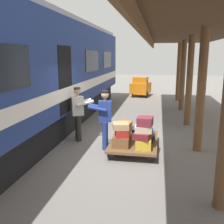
# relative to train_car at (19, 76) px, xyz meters

# --- Properties ---
(ground_plane) EXTENTS (60.00, 60.00, 0.00)m
(ground_plane) POSITION_rel_train_car_xyz_m (-3.22, -0.00, -2.06)
(ground_plane) COLOR slate
(platform_canopy) EXTENTS (3.20, 18.24, 3.56)m
(platform_canopy) POSITION_rel_train_car_xyz_m (-5.32, 0.00, 1.19)
(platform_canopy) COLOR brown
(platform_canopy) RESTS_ON ground_plane
(train_car) EXTENTS (3.02, 18.22, 4.00)m
(train_car) POSITION_rel_train_car_xyz_m (0.00, 0.00, 0.00)
(train_car) COLOR navy
(train_car) RESTS_ON ground_plane
(luggage_cart) EXTENTS (1.31, 2.12, 0.29)m
(luggage_cart) POSITION_rel_train_car_xyz_m (-3.60, 0.24, -1.82)
(luggage_cart) COLOR brown
(luggage_cart) RESTS_ON ground_plane
(suitcase_yellow_case) EXTENTS (0.41, 0.62, 0.26)m
(suitcase_yellow_case) POSITION_rel_train_car_xyz_m (-3.89, 0.82, -1.64)
(suitcase_yellow_case) COLOR gold
(suitcase_yellow_case) RESTS_ON luggage_cart
(suitcase_navy_fabric) EXTENTS (0.52, 0.56, 0.18)m
(suitcase_navy_fabric) POSITION_rel_train_car_xyz_m (-3.30, -0.35, -1.68)
(suitcase_navy_fabric) COLOR navy
(suitcase_navy_fabric) RESTS_ON luggage_cart
(suitcase_teal_softside) EXTENTS (0.46, 0.61, 0.29)m
(suitcase_teal_softside) POSITION_rel_train_car_xyz_m (-3.89, -0.35, -1.63)
(suitcase_teal_softside) COLOR #1E666B
(suitcase_teal_softside) RESTS_ON luggage_cart
(suitcase_black_hardshell) EXTENTS (0.58, 0.58, 0.16)m
(suitcase_black_hardshell) POSITION_rel_train_car_xyz_m (-3.89, 0.24, -1.69)
(suitcase_black_hardshell) COLOR black
(suitcase_black_hardshell) RESTS_ON luggage_cart
(suitcase_brown_leather) EXTENTS (0.45, 0.49, 0.28)m
(suitcase_brown_leather) POSITION_rel_train_car_xyz_m (-3.30, 0.82, -1.64)
(suitcase_brown_leather) COLOR brown
(suitcase_brown_leather) RESTS_ON luggage_cart
(suitcase_olive_duffel) EXTENTS (0.48, 0.62, 0.25)m
(suitcase_olive_duffel) POSITION_rel_train_car_xyz_m (-3.30, 0.24, -1.65)
(suitcase_olive_duffel) COLOR brown
(suitcase_olive_duffel) RESTS_ON luggage_cart
(suitcase_maroon_trunk) EXTENTS (0.51, 0.60, 0.17)m
(suitcase_maroon_trunk) POSITION_rel_train_car_xyz_m (-3.86, 0.85, -1.43)
(suitcase_maroon_trunk) COLOR maroon
(suitcase_maroon_trunk) RESTS_ON suitcase_yellow_case
(suitcase_red_plastic) EXTENTS (0.42, 0.48, 0.21)m
(suitcase_red_plastic) POSITION_rel_train_car_xyz_m (-3.31, 0.83, -1.39)
(suitcase_red_plastic) COLOR #AD231E
(suitcase_red_plastic) RESTS_ON suitcase_brown_leather
(suitcase_orange_carryall) EXTENTS (0.45, 0.54, 0.25)m
(suitcase_orange_carryall) POSITION_rel_train_car_xyz_m (-3.29, 0.24, -1.40)
(suitcase_orange_carryall) COLOR #CC6B23
(suitcase_orange_carryall) RESTS_ON suitcase_olive_duffel
(suitcase_cream_canvas) EXTENTS (0.45, 0.41, 0.16)m
(suitcase_cream_canvas) POSITION_rel_train_car_xyz_m (-3.88, 0.83, -1.27)
(suitcase_cream_canvas) COLOR beige
(suitcase_cream_canvas) RESTS_ON suitcase_maroon_trunk
(suitcase_burgundy_valise) EXTENTS (0.43, 0.47, 0.23)m
(suitcase_burgundy_valise) POSITION_rel_train_car_xyz_m (-3.92, 0.80, -1.07)
(suitcase_burgundy_valise) COLOR maroon
(suitcase_burgundy_valise) RESTS_ON suitcase_cream_canvas
(suitcase_tan_vintage) EXTENTS (0.49, 0.50, 0.15)m
(suitcase_tan_vintage) POSITION_rel_train_car_xyz_m (-3.28, 0.82, -1.22)
(suitcase_tan_vintage) COLOR tan
(suitcase_tan_vintage) RESTS_ON suitcase_red_plastic
(porter_in_overalls) EXTENTS (0.71, 0.50, 1.70)m
(porter_in_overalls) POSITION_rel_train_car_xyz_m (-2.74, 0.32, -1.14)
(porter_in_overalls) COLOR navy
(porter_in_overalls) RESTS_ON ground_plane
(porter_by_door) EXTENTS (0.74, 0.62, 1.70)m
(porter_by_door) POSITION_rel_train_car_xyz_m (-1.77, -0.30, -1.14)
(porter_by_door) COLOR #332D28
(porter_by_door) RESTS_ON ground_plane
(baggage_tug) EXTENTS (1.36, 1.86, 1.30)m
(baggage_tug) POSITION_rel_train_car_xyz_m (-3.07, -9.88, -1.43)
(baggage_tug) COLOR orange
(baggage_tug) RESTS_ON ground_plane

